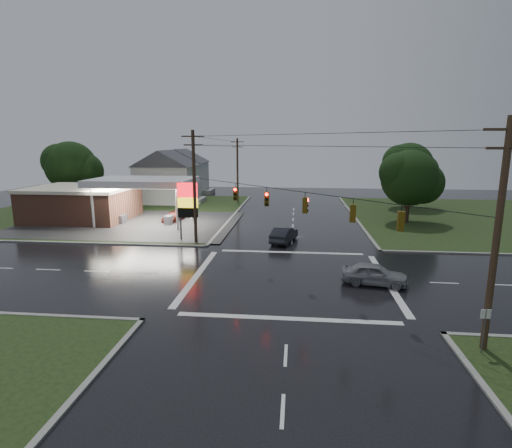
# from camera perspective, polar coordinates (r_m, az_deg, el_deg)

# --- Properties ---
(ground) EXTENTS (120.00, 120.00, 0.00)m
(ground) POSITION_cam_1_polar(r_m,az_deg,el_deg) (29.91, 4.87, -7.67)
(ground) COLOR black
(ground) RESTS_ON ground
(grass_nw) EXTENTS (36.00, 36.00, 0.08)m
(grass_nw) POSITION_cam_1_polar(r_m,az_deg,el_deg) (61.09, -19.83, 1.68)
(grass_nw) COLOR black
(grass_nw) RESTS_ON ground
(grass_ne) EXTENTS (36.00, 36.00, 0.08)m
(grass_ne) POSITION_cam_1_polar(r_m,az_deg,el_deg) (60.80, 30.67, 0.69)
(grass_ne) COLOR black
(grass_ne) RESTS_ON ground
(gas_station) EXTENTS (26.20, 18.00, 5.60)m
(gas_station) POSITION_cam_1_polar(r_m,az_deg,el_deg) (55.03, -22.50, 3.10)
(gas_station) COLOR #2D2D2D
(gas_station) RESTS_ON ground
(pylon_sign) EXTENTS (2.00, 0.35, 6.00)m
(pylon_sign) POSITION_cam_1_polar(r_m,az_deg,el_deg) (40.65, -9.74, 3.18)
(pylon_sign) COLOR #59595E
(pylon_sign) RESTS_ON ground
(utility_pole_nw) EXTENTS (2.20, 0.32, 11.00)m
(utility_pole_nw) POSITION_cam_1_polar(r_m,az_deg,el_deg) (39.22, -8.80, 5.43)
(utility_pole_nw) COLOR #382619
(utility_pole_nw) RESTS_ON ground
(utility_pole_se) EXTENTS (2.20, 0.32, 11.00)m
(utility_pole_se) POSITION_cam_1_polar(r_m,az_deg,el_deg) (21.27, 31.18, -1.31)
(utility_pole_se) COLOR #382619
(utility_pole_se) RESTS_ON ground
(utility_pole_n) EXTENTS (2.20, 0.32, 10.50)m
(utility_pole_n) POSITION_cam_1_polar(r_m,az_deg,el_deg) (67.11, -2.66, 7.85)
(utility_pole_n) COLOR #382619
(utility_pole_n) RESTS_ON ground
(traffic_signals) EXTENTS (26.87, 26.87, 1.47)m
(traffic_signals) POSITION_cam_1_polar(r_m,az_deg,el_deg) (28.43, 5.13, 4.75)
(traffic_signals) COLOR black
(traffic_signals) RESTS_ON ground
(house_near) EXTENTS (11.05, 8.48, 8.60)m
(house_near) POSITION_cam_1_polar(r_m,az_deg,el_deg) (67.90, -12.58, 6.74)
(house_near) COLOR silver
(house_near) RESTS_ON ground
(house_far) EXTENTS (11.05, 8.48, 8.60)m
(house_far) POSITION_cam_1_polar(r_m,az_deg,el_deg) (79.62, -10.56, 7.50)
(house_far) COLOR silver
(house_far) RESTS_ON ground
(tree_nw_behind) EXTENTS (8.93, 7.60, 10.00)m
(tree_nw_behind) POSITION_cam_1_polar(r_m,az_deg,el_deg) (67.63, -24.79, 7.44)
(tree_nw_behind) COLOR black
(tree_nw_behind) RESTS_ON ground
(tree_ne_near) EXTENTS (7.99, 6.80, 8.98)m
(tree_ne_near) POSITION_cam_1_polar(r_m,az_deg,el_deg) (52.27, 21.22, 6.12)
(tree_ne_near) COLOR black
(tree_ne_near) RESTS_ON ground
(tree_ne_far) EXTENTS (8.46, 7.20, 9.80)m
(tree_ne_far) POSITION_cam_1_polar(r_m,az_deg,el_deg) (64.57, 21.08, 7.58)
(tree_ne_far) COLOR black
(tree_ne_far) RESTS_ON ground
(car_north) EXTENTS (2.84, 4.97, 1.55)m
(car_north) POSITION_cam_1_polar(r_m,az_deg,el_deg) (40.13, 4.03, -1.49)
(car_north) COLOR #212329
(car_north) RESTS_ON ground
(car_crossing) EXTENTS (4.77, 2.60, 1.54)m
(car_crossing) POSITION_cam_1_polar(r_m,az_deg,el_deg) (29.45, 16.57, -6.86)
(car_crossing) COLOR gray
(car_crossing) RESTS_ON ground
(car_pump) EXTENTS (2.47, 4.51, 1.24)m
(car_pump) POSITION_cam_1_polar(r_m,az_deg,el_deg) (51.58, -11.65, 1.06)
(car_pump) COLOR #4E1712
(car_pump) RESTS_ON ground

